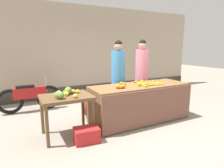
# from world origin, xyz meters

# --- Properties ---
(ground_plane) EXTENTS (24.00, 24.00, 0.00)m
(ground_plane) POSITION_xyz_m (0.00, 0.00, 0.00)
(ground_plane) COLOR gray
(market_wall_back) EXTENTS (9.19, 0.23, 3.03)m
(market_wall_back) POSITION_xyz_m (0.00, 2.90, 1.48)
(market_wall_back) COLOR tan
(market_wall_back) RESTS_ON ground
(fruit_stall_counter) EXTENTS (2.29, 0.82, 0.84)m
(fruit_stall_counter) POSITION_xyz_m (0.30, -0.01, 0.42)
(fruit_stall_counter) COLOR brown
(fruit_stall_counter) RESTS_ON ground
(side_table_wooden) EXTENTS (0.93, 0.71, 0.79)m
(side_table_wooden) POSITION_xyz_m (-1.38, 0.00, 0.68)
(side_table_wooden) COLOR brown
(side_table_wooden) RESTS_ON ground
(banana_bunch_pile) EXTENTS (0.74, 0.59, 0.07)m
(banana_bunch_pile) POSITION_xyz_m (0.43, -0.06, 0.87)
(banana_bunch_pile) COLOR gold
(banana_bunch_pile) RESTS_ON fruit_stall_counter
(orange_pile) EXTENTS (0.36, 0.35, 0.09)m
(orange_pile) POSITION_xyz_m (-0.20, -0.02, 0.88)
(orange_pile) COLOR orange
(orange_pile) RESTS_ON fruit_stall_counter
(mango_papaya_pile) EXTENTS (0.56, 0.51, 0.14)m
(mango_papaya_pile) POSITION_xyz_m (-1.40, 0.01, 0.85)
(mango_papaya_pile) COLOR yellow
(mango_papaya_pile) RESTS_ON side_table_wooden
(vendor_woman_blue_shirt) EXTENTS (0.34, 0.34, 1.84)m
(vendor_woman_blue_shirt) POSITION_xyz_m (0.09, 0.65, 0.93)
(vendor_woman_blue_shirt) COLOR #33333D
(vendor_woman_blue_shirt) RESTS_ON ground
(vendor_woman_pink_shirt) EXTENTS (0.34, 0.34, 1.87)m
(vendor_woman_pink_shirt) POSITION_xyz_m (0.79, 0.62, 0.94)
(vendor_woman_pink_shirt) COLOR #33333D
(vendor_woman_pink_shirt) RESTS_ON ground
(parked_motorcycle) EXTENTS (1.60, 0.18, 0.88)m
(parked_motorcycle) POSITION_xyz_m (-1.90, 1.84, 0.40)
(parked_motorcycle) COLOR black
(parked_motorcycle) RESTS_ON ground
(produce_crate) EXTENTS (0.47, 0.36, 0.26)m
(produce_crate) POSITION_xyz_m (-1.15, -0.41, 0.13)
(produce_crate) COLOR red
(produce_crate) RESTS_ON ground
(produce_sack) EXTENTS (0.37, 0.31, 0.52)m
(produce_sack) POSITION_xyz_m (-0.67, 0.68, 0.26)
(produce_sack) COLOR maroon
(produce_sack) RESTS_ON ground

